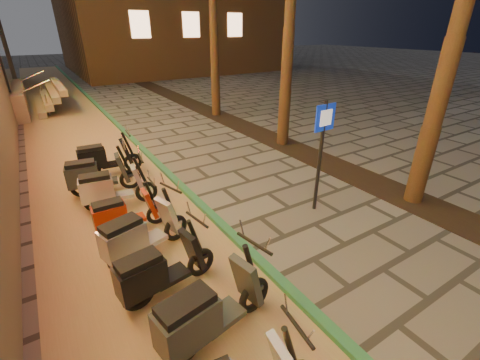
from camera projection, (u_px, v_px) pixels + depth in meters
ground at (397, 324)px, 4.55m from camera, size 120.00×120.00×0.00m
parking_strip at (84, 151)px, 10.93m from camera, size 3.40×60.00×0.01m
green_curb at (134, 141)px, 11.73m from camera, size 0.18×60.00×0.10m
planting_strip at (322, 161)px, 10.10m from camera, size 1.20×40.00×0.02m
pedestrian_sign at (322, 142)px, 6.76m from camera, size 0.55×0.10×2.50m
scooter_5 at (206, 314)px, 4.02m from camera, size 1.81×0.79×1.27m
scooter_6 at (157, 272)px, 4.79m from camera, size 1.65×0.68×1.16m
scooter_7 at (137, 236)px, 5.59m from camera, size 1.70×0.89×1.21m
scooter_8 at (122, 214)px, 6.37m from camera, size 1.46×0.51×1.03m
scooter_9 at (109, 189)px, 7.24m from camera, size 1.68×0.67×1.18m
scooter_10 at (94, 175)px, 7.87m from camera, size 1.72×0.70×1.20m
scooter_11 at (102, 159)px, 8.90m from camera, size 1.68×0.59×1.18m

